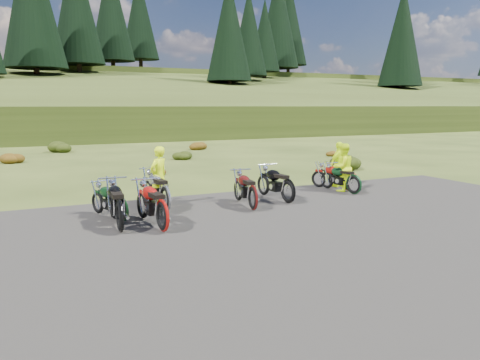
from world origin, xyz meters
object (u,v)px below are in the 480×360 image
motorcycle_7 (353,195)px  motorcycle_3 (166,213)px  person_middle (159,177)px  motorcycle_0 (121,233)px

motorcycle_7 → motorcycle_3: bearing=79.9°
motorcycle_7 → person_middle: bearing=72.7°
motorcycle_0 → motorcycle_7: size_ratio=1.18×
person_middle → motorcycle_3: bearing=54.2°
motorcycle_0 → motorcycle_7: bearing=-75.8°
motorcycle_7 → person_middle: 6.68m
motorcycle_3 → person_middle: (0.05, 0.83, 0.91)m
motorcycle_3 → motorcycle_7: size_ratio=1.15×
motorcycle_0 → person_middle: bearing=-29.9°
person_middle → motorcycle_7: bearing=139.2°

